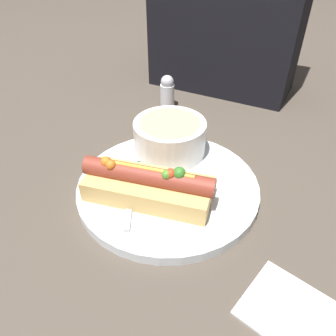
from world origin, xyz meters
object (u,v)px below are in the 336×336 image
Objects in this scene: spoon at (134,167)px; salt_shaker at (167,92)px; hot_dog at (148,185)px; soup_bowl at (170,136)px.

spoon is 2.36× the size of salt_shaker.
hot_dog is 0.29m from salt_shaker.
hot_dog is at bearing -67.82° from salt_shaker.
salt_shaker is (-0.11, 0.27, -0.00)m from hot_dog.
soup_bowl is at bearing -61.65° from salt_shaker.
soup_bowl is 0.18m from salt_shaker.
salt_shaker is (-0.06, 0.22, 0.01)m from spoon.
spoon is at bearing -113.12° from soup_bowl.
hot_dog is 0.07m from spoon.
spoon is (-0.03, -0.06, -0.03)m from soup_bowl.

